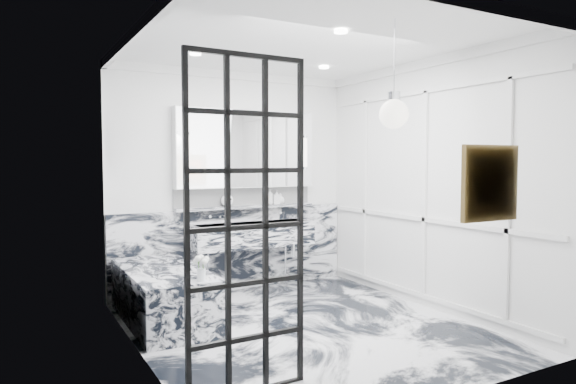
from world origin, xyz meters
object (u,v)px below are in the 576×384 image
mirror_cabinet (246,149)px  bathtub (163,295)px  crittall_door (247,227)px  trough_sink (252,235)px

mirror_cabinet → bathtub: (-1.32, -0.83, -1.54)m
crittall_door → bathtub: size_ratio=1.45×
crittall_door → mirror_cabinet: (1.25, 2.77, 0.62)m
trough_sink → bathtub: size_ratio=0.97×
crittall_door → trough_sink: 2.92m
trough_sink → mirror_cabinet: bearing=90.0°
crittall_door → trough_sink: (1.25, 2.60, -0.47)m
crittall_door → bathtub: bearing=91.2°
bathtub → crittall_door: bearing=-87.8°
crittall_door → trough_sink: crittall_door is taller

